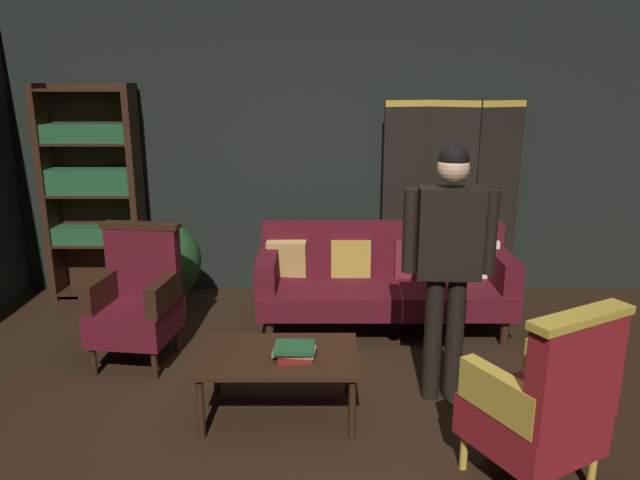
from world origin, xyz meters
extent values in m
plane|color=black|center=(0.00, 0.00, 0.00)|extent=(10.00, 10.00, 0.00)
cube|color=black|center=(0.00, 2.45, 1.40)|extent=(7.20, 0.10, 2.80)
cube|color=black|center=(0.82, 2.21, 0.95)|extent=(0.45, 0.14, 1.90)
cube|color=gold|center=(0.82, 2.21, 1.87)|extent=(0.46, 0.15, 0.06)
cube|color=black|center=(1.25, 2.16, 0.95)|extent=(0.43, 0.23, 1.90)
cube|color=gold|center=(1.25, 2.16, 1.87)|extent=(0.43, 0.24, 0.06)
cube|color=black|center=(1.68, 2.14, 0.95)|extent=(0.45, 0.18, 1.90)
cube|color=gold|center=(1.68, 2.14, 1.87)|extent=(0.45, 0.18, 0.06)
cube|color=black|center=(-2.57, 2.18, 1.02)|extent=(0.06, 0.32, 2.05)
cube|color=black|center=(-1.73, 2.18, 1.02)|extent=(0.06, 0.32, 2.05)
cube|color=black|center=(-2.15, 2.33, 1.02)|extent=(0.90, 0.02, 2.05)
cube|color=black|center=(-2.15, 2.18, 0.06)|extent=(0.86, 0.30, 0.02)
cube|color=black|center=(-2.15, 2.18, 0.54)|extent=(0.86, 0.30, 0.02)
cube|color=#1E4C28|center=(-2.15, 2.16, 0.64)|extent=(0.78, 0.22, 0.16)
cube|color=black|center=(-2.15, 2.18, 1.02)|extent=(0.86, 0.30, 0.02)
cube|color=#1E4C28|center=(-2.15, 2.16, 1.16)|extent=(0.78, 0.22, 0.24)
cube|color=black|center=(-2.15, 2.18, 1.51)|extent=(0.86, 0.30, 0.02)
cube|color=#1E4C28|center=(-2.15, 2.16, 1.60)|extent=(0.78, 0.22, 0.17)
cube|color=black|center=(-2.15, 2.18, 1.99)|extent=(0.86, 0.30, 0.02)
cylinder|color=black|center=(-0.40, 1.05, 0.11)|extent=(0.07, 0.07, 0.22)
cylinder|color=black|center=(1.50, 1.05, 0.11)|extent=(0.07, 0.07, 0.22)
cylinder|color=black|center=(-0.40, 1.65, 0.11)|extent=(0.07, 0.07, 0.22)
cylinder|color=black|center=(1.50, 1.65, 0.11)|extent=(0.07, 0.07, 0.22)
cube|color=#4C0F19|center=(0.55, 1.35, 0.32)|extent=(2.10, 0.76, 0.20)
cube|color=#4C0F19|center=(0.55, 1.66, 0.65)|extent=(2.10, 0.18, 0.46)
cube|color=#4C0F19|center=(-0.43, 1.35, 0.55)|extent=(0.16, 0.68, 0.26)
cube|color=#4C0F19|center=(1.53, 1.35, 0.55)|extent=(0.16, 0.68, 0.26)
cube|color=tan|center=(-0.28, 1.55, 0.57)|extent=(0.35, 0.19, 0.35)
cube|color=#B79338|center=(0.27, 1.55, 0.57)|extent=(0.34, 0.11, 0.34)
cube|color=maroon|center=(0.83, 1.55, 0.57)|extent=(0.34, 0.16, 0.35)
cube|color=beige|center=(1.38, 1.55, 0.57)|extent=(0.35, 0.17, 0.35)
cylinder|color=black|center=(-0.70, -0.25, 0.20)|extent=(0.04, 0.04, 0.39)
cylinder|color=black|center=(0.20, -0.25, 0.20)|extent=(0.04, 0.04, 0.39)
cylinder|color=black|center=(-0.70, 0.29, 0.20)|extent=(0.04, 0.04, 0.39)
cylinder|color=black|center=(0.20, 0.29, 0.20)|extent=(0.04, 0.04, 0.39)
cube|color=black|center=(-0.25, 0.02, 0.41)|extent=(1.00, 0.64, 0.03)
cylinder|color=gold|center=(1.20, -0.32, 0.11)|extent=(0.04, 0.04, 0.22)
cylinder|color=gold|center=(0.80, -0.54, 0.11)|extent=(0.04, 0.04, 0.22)
cylinder|color=gold|center=(1.43, -0.72, 0.11)|extent=(0.04, 0.04, 0.22)
cube|color=maroon|center=(1.11, -0.63, 0.34)|extent=(0.76, 0.76, 0.24)
cube|color=maroon|center=(1.22, -0.83, 0.73)|extent=(0.55, 0.38, 0.54)
cube|color=gold|center=(1.22, -0.83, 1.02)|extent=(0.59, 0.40, 0.04)
cube|color=gold|center=(1.32, -0.51, 0.57)|extent=(0.32, 0.48, 0.22)
cube|color=gold|center=(0.90, -0.75, 0.57)|extent=(0.32, 0.48, 0.22)
cylinder|color=black|center=(-1.63, 0.54, 0.11)|extent=(0.04, 0.04, 0.22)
cylinder|color=black|center=(-1.18, 0.48, 0.11)|extent=(0.04, 0.04, 0.22)
cylinder|color=black|center=(-1.57, 0.99, 0.11)|extent=(0.04, 0.04, 0.22)
cylinder|color=black|center=(-1.12, 0.93, 0.11)|extent=(0.04, 0.04, 0.22)
cube|color=#4C0F19|center=(-1.38, 0.74, 0.34)|extent=(0.63, 0.63, 0.24)
cube|color=#4C0F19|center=(-1.35, 0.96, 0.73)|extent=(0.57, 0.19, 0.54)
cube|color=black|center=(-1.35, 0.96, 1.02)|extent=(0.61, 0.21, 0.04)
cube|color=black|center=(-1.61, 0.77, 0.57)|extent=(0.15, 0.51, 0.22)
cube|color=black|center=(-1.14, 0.70, 0.57)|extent=(0.15, 0.51, 0.22)
cylinder|color=black|center=(0.89, 0.23, 0.43)|extent=(0.12, 0.12, 0.86)
cylinder|color=black|center=(0.76, 0.24, 0.43)|extent=(0.12, 0.12, 0.86)
cube|color=maroon|center=(0.82, 0.23, 0.90)|extent=(0.33, 0.18, 0.09)
cube|color=black|center=(0.82, 0.23, 1.15)|extent=(0.41, 0.24, 0.58)
cube|color=white|center=(0.83, 0.34, 1.18)|extent=(0.14, 0.02, 0.41)
cube|color=maroon|center=(0.83, 0.35, 1.41)|extent=(0.09, 0.03, 0.04)
cylinder|color=black|center=(1.07, 0.22, 1.16)|extent=(0.09, 0.09, 0.54)
cylinder|color=black|center=(0.58, 0.25, 1.16)|extent=(0.09, 0.09, 0.54)
sphere|color=tan|center=(0.82, 0.23, 1.56)|extent=(0.20, 0.20, 0.20)
sphere|color=black|center=(0.82, 0.23, 1.61)|extent=(0.18, 0.18, 0.18)
cylinder|color=brown|center=(-1.34, 1.61, 0.14)|extent=(0.28, 0.28, 0.28)
ellipsoid|color=#193D19|center=(-1.34, 1.61, 0.55)|extent=(0.59, 0.59, 0.68)
cube|color=maroon|center=(-0.15, -0.03, 0.43)|extent=(0.23, 0.22, 0.03)
cube|color=#9E7A47|center=(-0.15, -0.03, 0.46)|extent=(0.27, 0.18, 0.03)
cube|color=#1E4C28|center=(-0.15, -0.03, 0.49)|extent=(0.25, 0.21, 0.03)
camera|label=1|loc=(0.01, -3.41, 2.09)|focal=33.57mm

